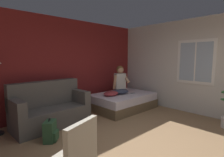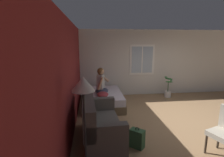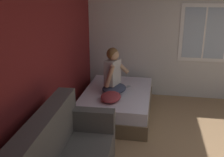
{
  "view_description": "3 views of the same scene",
  "coord_description": "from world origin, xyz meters",
  "px_view_note": "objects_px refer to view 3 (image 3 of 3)",
  "views": [
    {
      "loc": [
        -2.32,
        -1.59,
        1.6
      ],
      "look_at": [
        1.03,
        2.0,
        1.02
      ],
      "focal_mm": 28.0,
      "sensor_mm": 36.0,
      "label": 1
    },
    {
      "loc": [
        -4.28,
        2.49,
        2.2
      ],
      "look_at": [
        0.5,
        1.92,
        1.2
      ],
      "focal_mm": 28.0,
      "sensor_mm": 36.0,
      "label": 2
    },
    {
      "loc": [
        -3.14,
        1.36,
        2.36
      ],
      "look_at": [
        0.78,
        2.06,
        1.02
      ],
      "focal_mm": 42.0,
      "sensor_mm": 36.0,
      "label": 3
    }
  ],
  "objects_px": {
    "bed": "(117,102)",
    "throw_pillow": "(111,97)",
    "cell_phone": "(128,87)",
    "person_seated": "(113,75)"
  },
  "relations": [
    {
      "from": "bed",
      "to": "cell_phone",
      "type": "relative_size",
      "value": 13.43
    },
    {
      "from": "throw_pillow",
      "to": "cell_phone",
      "type": "distance_m",
      "value": 0.77
    },
    {
      "from": "throw_pillow",
      "to": "person_seated",
      "type": "bearing_deg",
      "value": 3.5
    },
    {
      "from": "cell_phone",
      "to": "throw_pillow",
      "type": "bearing_deg",
      "value": 100.83
    },
    {
      "from": "person_seated",
      "to": "cell_phone",
      "type": "distance_m",
      "value": 0.54
    },
    {
      "from": "bed",
      "to": "cell_phone",
      "type": "distance_m",
      "value": 0.4
    },
    {
      "from": "bed",
      "to": "throw_pillow",
      "type": "xyz_separation_m",
      "value": [
        -0.48,
        0.04,
        0.31
      ]
    },
    {
      "from": "bed",
      "to": "throw_pillow",
      "type": "distance_m",
      "value": 0.57
    },
    {
      "from": "person_seated",
      "to": "bed",
      "type": "bearing_deg",
      "value": -45.17
    },
    {
      "from": "person_seated",
      "to": "throw_pillow",
      "type": "height_order",
      "value": "person_seated"
    }
  ]
}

